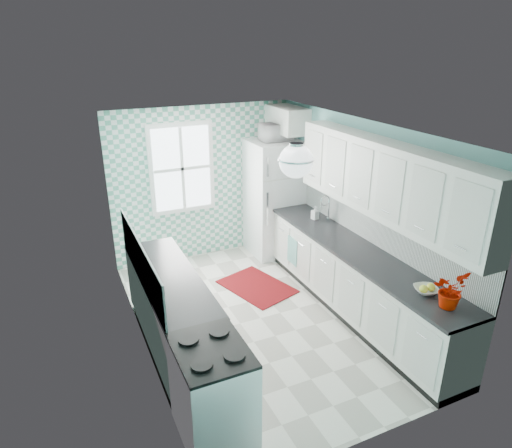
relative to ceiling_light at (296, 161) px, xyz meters
name	(u,v)px	position (x,y,z in m)	size (l,w,h in m)	color
floor	(260,319)	(0.00, 0.80, -2.33)	(3.00, 4.40, 0.02)	silver
ceiling	(261,128)	(0.00, 0.80, 0.19)	(3.00, 4.40, 0.02)	white
wall_back	(203,183)	(0.00, 3.01, -1.07)	(3.00, 0.02, 2.50)	#79C2BE
wall_front	(377,328)	(0.00, -1.41, -1.07)	(3.00, 0.02, 2.50)	#79C2BE
wall_left	(136,254)	(-1.51, 0.80, -1.07)	(0.02, 4.40, 2.50)	#79C2BE
wall_right	(362,213)	(1.51, 0.80, -1.07)	(0.02, 4.40, 2.50)	#79C2BE
accent_wall	(203,184)	(0.00, 2.99, -1.07)	(3.00, 0.01, 2.50)	#55A48A
window	(182,168)	(-0.35, 2.96, -0.77)	(1.04, 0.05, 1.44)	white
backsplash_right	(379,228)	(1.49, 0.40, -1.13)	(0.02, 3.60, 0.51)	white
backsplash_left	(140,261)	(-1.49, 0.73, -1.13)	(0.02, 2.15, 0.51)	white
upper_cabinets_right	(386,180)	(1.33, 0.20, -0.42)	(0.33, 3.20, 0.90)	silver
upper_cabinet_fridge	(286,119)	(1.30, 2.63, -0.07)	(0.40, 0.74, 0.40)	silver
ceiling_light	(296,161)	(0.00, 0.00, 0.00)	(0.34, 0.34, 0.35)	silver
base_cabinets_right	(356,283)	(1.20, 0.40, -1.87)	(0.60, 3.60, 0.90)	white
countertop_right	(358,251)	(1.19, 0.40, -1.40)	(0.63, 3.60, 0.04)	black
base_cabinets_left	(171,313)	(-1.20, 0.73, -1.87)	(0.60, 2.15, 0.90)	white
countertop_left	(169,278)	(-1.19, 0.73, -1.40)	(0.63, 2.15, 0.04)	black
fridge	(275,198)	(1.11, 2.59, -1.36)	(0.84, 0.83, 1.93)	white
stove	(213,391)	(-1.20, -0.72, -1.83)	(0.63, 0.78, 0.94)	silver
sink	(317,223)	(1.20, 1.40, -1.39)	(0.52, 0.44, 0.53)	silver
rug	(257,286)	(0.30, 1.56, -2.32)	(0.75, 1.07, 0.02)	maroon
dish_towel	(292,251)	(0.89, 1.56, -1.84)	(0.02, 0.28, 0.41)	#48A9A8
fruit_bowl	(426,290)	(1.20, -0.77, -1.35)	(0.25, 0.25, 0.06)	white
potted_plant	(450,290)	(1.20, -1.06, -1.20)	(0.34, 0.29, 0.38)	red
soap_bottle	(315,213)	(1.25, 1.55, -1.28)	(0.09, 0.09, 0.20)	silver
microwave	(276,132)	(1.11, 2.59, -0.26)	(0.49, 0.33, 0.27)	white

